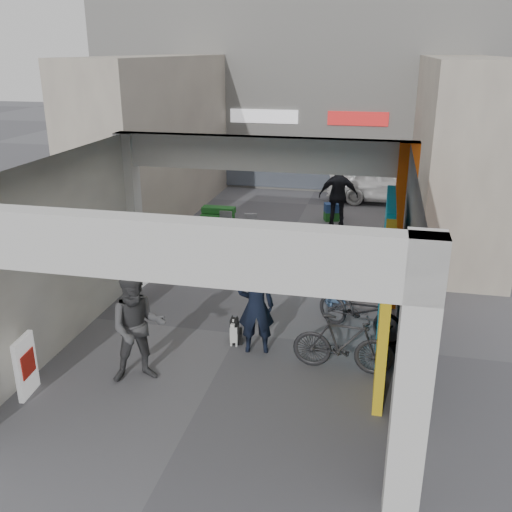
% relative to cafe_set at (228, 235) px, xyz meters
% --- Properties ---
extents(ground, '(90.00, 90.00, 0.00)m').
position_rel_cafe_set_xyz_m(ground, '(1.59, -5.10, -0.30)').
color(ground, '#59585E').
rests_on(ground, ground).
extents(arcade_canopy, '(6.40, 6.45, 6.40)m').
position_rel_cafe_set_xyz_m(arcade_canopy, '(2.13, -5.92, 2.00)').
color(arcade_canopy, silver).
rests_on(arcade_canopy, ground).
extents(far_building, '(18.00, 4.08, 8.00)m').
position_rel_cafe_set_xyz_m(far_building, '(1.59, 8.89, 3.69)').
color(far_building, silver).
rests_on(far_building, ground).
extents(plaza_bldg_left, '(2.00, 9.00, 5.00)m').
position_rel_cafe_set_xyz_m(plaza_bldg_left, '(-2.91, 2.40, 2.20)').
color(plaza_bldg_left, '#B8AE98').
rests_on(plaza_bldg_left, ground).
extents(plaza_bldg_right, '(2.00, 9.00, 5.00)m').
position_rel_cafe_set_xyz_m(plaza_bldg_right, '(6.09, 2.40, 2.20)').
color(plaza_bldg_right, '#B8AE98').
rests_on(plaza_bldg_right, ground).
extents(bollard_left, '(0.09, 0.09, 0.85)m').
position_rel_cafe_set_xyz_m(bollard_left, '(0.02, -2.64, 0.13)').
color(bollard_left, gray).
rests_on(bollard_left, ground).
extents(bollard_center, '(0.09, 0.09, 0.93)m').
position_rel_cafe_set_xyz_m(bollard_center, '(1.52, -2.70, 0.16)').
color(bollard_center, gray).
rests_on(bollard_center, ground).
extents(bollard_right, '(0.09, 0.09, 0.89)m').
position_rel_cafe_set_xyz_m(bollard_right, '(3.27, -2.64, 0.14)').
color(bollard_right, gray).
rests_on(bollard_right, ground).
extents(advert_board_near, '(0.15, 0.56, 1.00)m').
position_rel_cafe_set_xyz_m(advert_board_near, '(-1.15, -7.81, 0.21)').
color(advert_board_near, white).
rests_on(advert_board_near, ground).
extents(advert_board_far, '(0.15, 0.56, 1.00)m').
position_rel_cafe_set_xyz_m(advert_board_far, '(-1.15, -3.23, 0.21)').
color(advert_board_far, white).
rests_on(advert_board_far, ground).
extents(cafe_set, '(1.39, 1.13, 0.84)m').
position_rel_cafe_set_xyz_m(cafe_set, '(0.00, 0.00, 0.00)').
color(cafe_set, '#A4A4A9').
rests_on(cafe_set, ground).
extents(produce_stand, '(1.18, 0.64, 0.77)m').
position_rel_cafe_set_xyz_m(produce_stand, '(-0.57, 0.96, 0.01)').
color(produce_stand, black).
rests_on(produce_stand, ground).
extents(crate_stack, '(0.54, 0.47, 0.56)m').
position_rel_cafe_set_xyz_m(crate_stack, '(2.62, 3.08, -0.02)').
color(crate_stack, '#18551D').
rests_on(crate_stack, ground).
extents(border_collie, '(0.22, 0.43, 0.60)m').
position_rel_cafe_set_xyz_m(border_collie, '(1.65, -5.49, -0.06)').
color(border_collie, black).
rests_on(border_collie, ground).
extents(man_with_dog, '(0.72, 0.55, 1.78)m').
position_rel_cafe_set_xyz_m(man_with_dog, '(2.09, -5.67, 0.59)').
color(man_with_dog, black).
rests_on(man_with_dog, ground).
extents(man_back_turned, '(1.14, 1.04, 1.90)m').
position_rel_cafe_set_xyz_m(man_back_turned, '(0.41, -7.00, 0.65)').
color(man_back_turned, '#424345').
rests_on(man_back_turned, ground).
extents(man_elderly, '(0.90, 0.74, 1.59)m').
position_rel_cafe_set_xyz_m(man_elderly, '(3.31, -3.25, 0.50)').
color(man_elderly, '#5375A2').
rests_on(man_elderly, ground).
extents(man_crates, '(1.22, 0.61, 2.01)m').
position_rel_cafe_set_xyz_m(man_crates, '(2.86, 2.33, 0.71)').
color(man_crates, black).
rests_on(man_crates, ground).
extents(bicycle_front, '(1.96, 1.51, 0.99)m').
position_rel_cafe_set_xyz_m(bicycle_front, '(3.89, -4.58, 0.20)').
color(bicycle_front, black).
rests_on(bicycle_front, ground).
extents(bicycle_rear, '(1.74, 0.57, 1.03)m').
position_rel_cafe_set_xyz_m(bicycle_rear, '(3.67, -6.00, 0.22)').
color(bicycle_rear, black).
rests_on(bicycle_rear, ground).
extents(white_van, '(4.38, 1.78, 1.49)m').
position_rel_cafe_set_xyz_m(white_van, '(4.39, 5.91, 0.45)').
color(white_van, silver).
rests_on(white_van, ground).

